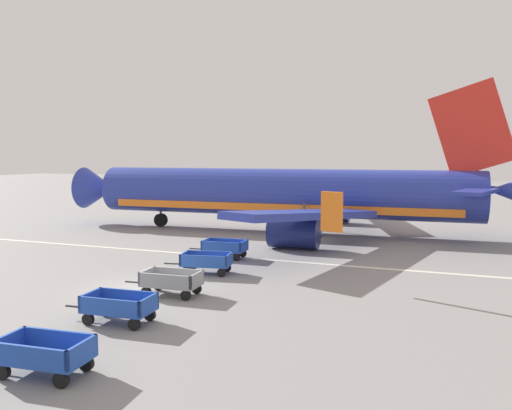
# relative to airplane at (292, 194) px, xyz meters

# --- Properties ---
(ground_plane) EXTENTS (220.00, 220.00, 0.00)m
(ground_plane) POSITION_rel_airplane_xyz_m (-1.44, -18.88, -3.05)
(ground_plane) COLOR gray
(apron_stripe) EXTENTS (120.00, 0.36, 0.01)m
(apron_stripe) POSITION_rel_airplane_xyz_m (-1.44, -10.53, -3.05)
(apron_stripe) COLOR silver
(apron_stripe) RESTS_ON ground
(airplane) EXTENTS (37.62, 30.27, 11.34)m
(airplane) POSITION_rel_airplane_xyz_m (0.00, 0.00, 0.00)
(airplane) COLOR #28389E
(airplane) RESTS_ON ground
(baggage_cart_nearest) EXTENTS (3.60, 1.60, 1.07)m
(baggage_cart_nearest) POSITION_rel_airplane_xyz_m (1.20, -27.69, -2.45)
(baggage_cart_nearest) COLOR #234CB2
(baggage_cart_nearest) RESTS_ON ground
(baggage_cart_second_in_row) EXTENTS (3.59, 1.56, 1.07)m
(baggage_cart_second_in_row) POSITION_rel_airplane_xyz_m (0.43, -23.15, -2.45)
(baggage_cart_second_in_row) COLOR #234CB2
(baggage_cart_second_in_row) RESTS_ON ground
(baggage_cart_third_in_row) EXTENTS (3.59, 1.54, 1.07)m
(baggage_cart_third_in_row) POSITION_rel_airplane_xyz_m (0.33, -19.20, -2.45)
(baggage_cart_third_in_row) COLOR gray
(baggage_cart_third_in_row) RESTS_ON ground
(baggage_cart_fourth_in_row) EXTENTS (3.62, 1.81, 1.07)m
(baggage_cart_fourth_in_row) POSITION_rel_airplane_xyz_m (-0.08, -14.93, -2.45)
(baggage_cart_fourth_in_row) COLOR #234CB2
(baggage_cart_fourth_in_row) RESTS_ON ground
(baggage_cart_far_end) EXTENTS (3.58, 1.50, 1.07)m
(baggage_cart_far_end) POSITION_rel_airplane_xyz_m (-0.87, -10.90, -2.45)
(baggage_cart_far_end) COLOR #234CB2
(baggage_cart_far_end) RESTS_ON ground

